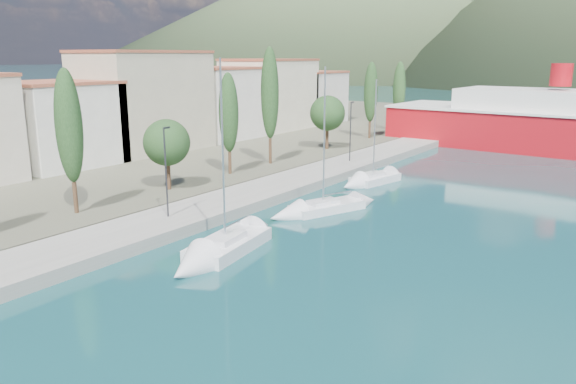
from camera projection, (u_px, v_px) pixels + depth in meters
The scene contains 9 objects.
ground at pixel (575, 111), 118.59m from camera, with size 1400.00×1400.00×0.00m, color #15464B.
quay at pixel (282, 186), 48.65m from camera, with size 5.00×88.00×0.80m, color gray.
land_strip at pixel (101, 138), 77.79m from camera, with size 70.00×148.00×0.70m, color #565644.
town_buildings at pixel (182, 105), 68.92m from camera, with size 9.20×69.20×11.30m.
tree_row at pixel (265, 112), 55.42m from camera, with size 4.09×64.73×11.60m.
lamp_posts at pixel (187, 164), 38.76m from camera, with size 0.15×45.38×6.06m.
sailboat_near at pixel (210, 257), 31.74m from camera, with size 3.90×8.85×12.29m.
sailboat_mid at pixel (306, 211), 41.11m from camera, with size 4.87×8.19×11.48m.
sailboat_far at pixel (363, 182), 50.60m from camera, with size 3.53×7.27×10.25m.
Camera 1 is at (18.57, -12.56, 11.37)m, focal length 35.00 mm.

